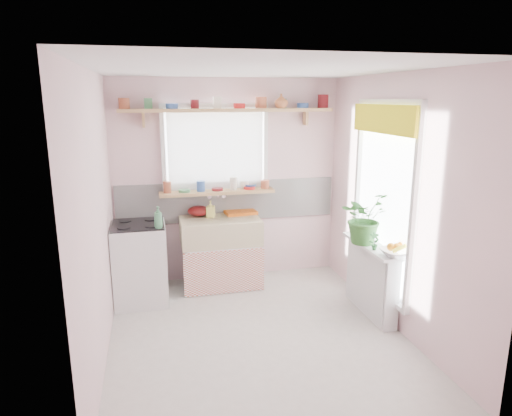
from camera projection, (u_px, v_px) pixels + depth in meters
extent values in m
plane|color=silver|center=(257.00, 335.00, 4.47)|extent=(3.20, 3.20, 0.00)
plane|color=white|center=(257.00, 69.00, 3.88)|extent=(3.20, 3.20, 0.00)
plane|color=beige|center=(228.00, 181.00, 5.69)|extent=(2.80, 0.00, 2.80)
plane|color=beige|center=(320.00, 276.00, 2.66)|extent=(2.80, 0.00, 2.80)
plane|color=beige|center=(97.00, 220.00, 3.87)|extent=(0.00, 3.20, 3.20)
plane|color=beige|center=(395.00, 203.00, 4.48)|extent=(0.00, 3.20, 3.20)
cube|color=white|center=(228.00, 201.00, 5.73)|extent=(2.74, 0.03, 0.50)
cube|color=pink|center=(228.00, 216.00, 5.78)|extent=(2.74, 0.02, 0.12)
cube|color=white|center=(215.00, 149.00, 5.56)|extent=(1.20, 0.01, 1.00)
cube|color=white|center=(216.00, 150.00, 5.50)|extent=(1.15, 0.02, 0.95)
cube|color=white|center=(385.00, 199.00, 4.67)|extent=(0.01, 1.10, 1.90)
cube|color=yellow|center=(383.00, 119.00, 4.46)|extent=(0.03, 1.20, 0.28)
cube|color=white|center=(221.00, 264.00, 5.60)|extent=(0.85, 0.55, 0.55)
cube|color=#CD553C|center=(225.00, 272.00, 5.34)|extent=(0.95, 0.02, 0.53)
cube|color=beige|center=(220.00, 231.00, 5.50)|extent=(0.95, 0.55, 0.30)
cylinder|color=silver|center=(217.00, 194.00, 5.64)|extent=(0.03, 0.22, 0.03)
cube|color=white|center=(140.00, 264.00, 5.11)|extent=(0.58, 0.58, 0.90)
cube|color=black|center=(138.00, 225.00, 5.01)|extent=(0.56, 0.56, 0.02)
cylinder|color=black|center=(124.00, 228.00, 4.84)|extent=(0.14, 0.14, 0.01)
cylinder|color=black|center=(151.00, 226.00, 4.90)|extent=(0.14, 0.14, 0.01)
cylinder|color=black|center=(125.00, 221.00, 5.11)|extent=(0.14, 0.14, 0.01)
cylinder|color=black|center=(151.00, 219.00, 5.17)|extent=(0.14, 0.14, 0.01)
cube|color=white|center=(371.00, 280.00, 4.86)|extent=(0.15, 0.90, 0.75)
cube|color=white|center=(371.00, 246.00, 4.76)|extent=(0.22, 0.95, 0.03)
cube|color=tan|center=(217.00, 192.00, 5.57)|extent=(1.40, 0.22, 0.04)
cube|color=tan|center=(229.00, 110.00, 5.36)|extent=(2.52, 0.24, 0.04)
cylinder|color=#A55133|center=(124.00, 103.00, 5.08)|extent=(0.11, 0.11, 0.12)
cylinder|color=#3F7F4C|center=(148.00, 103.00, 5.14)|extent=(0.11, 0.11, 0.12)
cylinder|color=#3359A5|center=(172.00, 106.00, 5.20)|extent=(0.11, 0.11, 0.06)
cylinder|color=#590F14|center=(195.00, 103.00, 5.25)|extent=(0.11, 0.11, 0.12)
cylinder|color=silver|center=(217.00, 103.00, 5.31)|extent=(0.11, 0.11, 0.12)
cylinder|color=red|center=(239.00, 106.00, 5.38)|extent=(0.11, 0.11, 0.06)
cylinder|color=#A55133|center=(261.00, 103.00, 5.43)|extent=(0.11, 0.11, 0.12)
cylinder|color=#3F7F4C|center=(282.00, 103.00, 5.49)|extent=(0.11, 0.11, 0.12)
cylinder|color=#3359A5|center=(303.00, 105.00, 5.55)|extent=(0.11, 0.11, 0.06)
cylinder|color=#590F14|center=(323.00, 103.00, 5.60)|extent=(0.11, 0.11, 0.12)
cylinder|color=#A55133|center=(166.00, 188.00, 5.41)|extent=(0.11, 0.11, 0.12)
cylinder|color=#3F7F4C|center=(183.00, 187.00, 5.46)|extent=(0.11, 0.11, 0.12)
cylinder|color=#3359A5|center=(200.00, 189.00, 5.51)|extent=(0.11, 0.11, 0.06)
cylinder|color=#590F14|center=(217.00, 186.00, 5.55)|extent=(0.11, 0.11, 0.12)
cylinder|color=silver|center=(234.00, 185.00, 5.59)|extent=(0.11, 0.11, 0.12)
cylinder|color=red|center=(250.00, 187.00, 5.65)|extent=(0.11, 0.11, 0.06)
cylinder|color=#A55133|center=(267.00, 184.00, 5.69)|extent=(0.11, 0.11, 0.12)
cube|color=#D55E12|center=(240.00, 212.00, 5.71)|extent=(0.41, 0.33, 0.04)
ellipsoid|color=#5F1011|center=(199.00, 211.00, 5.59)|extent=(0.30, 0.30, 0.12)
imported|color=#336D2B|center=(364.00, 217.00, 4.74)|extent=(0.63, 0.60, 0.55)
imported|color=white|center=(396.00, 253.00, 4.38)|extent=(0.34, 0.34, 0.07)
imported|color=#28642D|center=(374.00, 241.00, 4.55)|extent=(0.10, 0.07, 0.19)
imported|color=#E0D963|center=(211.00, 209.00, 5.51)|extent=(0.12, 0.12, 0.20)
imported|color=white|center=(245.00, 185.00, 5.69)|extent=(0.15, 0.15, 0.09)
imported|color=#2E5A98|center=(249.00, 186.00, 5.71)|extent=(0.18, 0.18, 0.05)
imported|color=#B16336|center=(281.00, 101.00, 5.42)|extent=(0.20, 0.20, 0.17)
imported|color=#468C5F|center=(158.00, 217.00, 4.82)|extent=(0.12, 0.12, 0.23)
sphere|color=orange|center=(397.00, 247.00, 4.37)|extent=(0.08, 0.08, 0.08)
sphere|color=orange|center=(401.00, 246.00, 4.41)|extent=(0.08, 0.08, 0.08)
sphere|color=orange|center=(391.00, 247.00, 4.38)|extent=(0.08, 0.08, 0.08)
cylinder|color=yellow|center=(401.00, 248.00, 4.32)|extent=(0.18, 0.04, 0.10)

